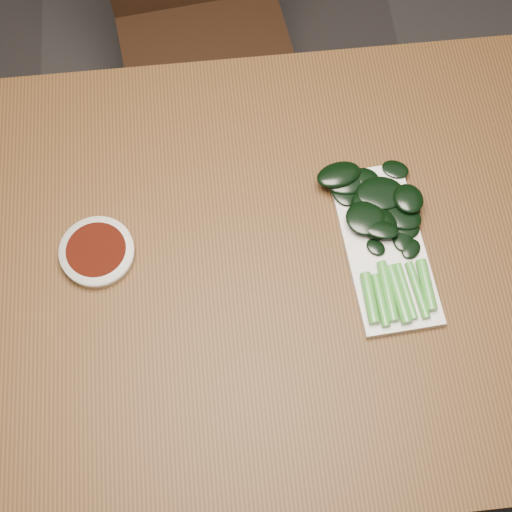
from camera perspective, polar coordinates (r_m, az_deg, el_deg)
The scene contains 6 objects.
ground at distance 1.84m, azimuth -0.05°, elevation -9.63°, with size 6.00×6.00×0.00m, color #302D2D.
table at distance 1.19m, azimuth -0.08°, elevation -1.85°, with size 1.40×0.80×0.75m.
chair_far at distance 1.74m, azimuth -4.32°, elevation 18.06°, with size 0.44×0.44×0.89m.
sauce_bowl at distance 1.14m, azimuth -12.58°, elevation 0.30°, with size 0.12×0.12×0.02m.
serving_plate at distance 1.14m, azimuth 10.20°, elevation 0.72°, with size 0.14×0.29×0.01m.
gai_lan at distance 1.14m, azimuth 9.81°, elevation 2.68°, with size 0.17×0.29×0.03m.
Camera 1 is at (-0.04, -0.43, 1.78)m, focal length 50.00 mm.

